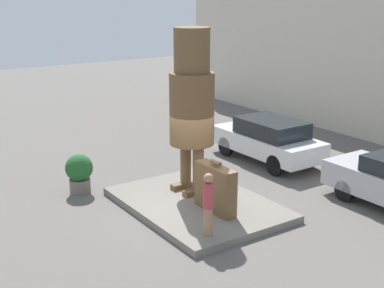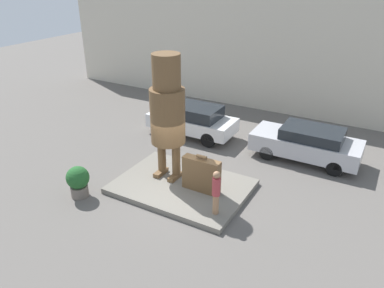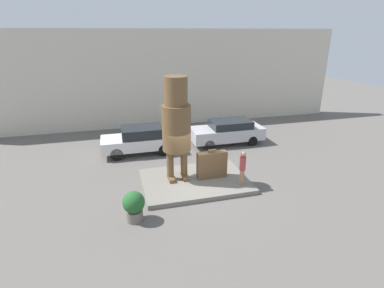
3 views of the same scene
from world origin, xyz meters
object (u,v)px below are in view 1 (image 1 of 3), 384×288
(giant_suitcase, at_px, (215,188))
(parked_car_white, at_px, (268,139))
(tourist, at_px, (208,202))
(planter_pot, at_px, (79,172))
(statue_figure, at_px, (192,98))

(giant_suitcase, relative_size, parked_car_white, 0.33)
(tourist, bearing_deg, parked_car_white, 125.83)
(tourist, distance_m, planter_pot, 5.06)
(statue_figure, height_order, parked_car_white, statue_figure)
(statue_figure, bearing_deg, giant_suitcase, -11.44)
(statue_figure, bearing_deg, tourist, -26.64)
(giant_suitcase, bearing_deg, planter_pot, -149.16)
(parked_car_white, bearing_deg, giant_suitcase, 122.77)
(giant_suitcase, bearing_deg, tourist, -43.18)
(parked_car_white, bearing_deg, statue_figure, 107.26)
(statue_figure, distance_m, parked_car_white, 4.84)
(statue_figure, bearing_deg, parked_car_white, 107.26)
(statue_figure, distance_m, giant_suitcase, 2.68)
(planter_pot, bearing_deg, statue_figure, 49.49)
(statue_figure, distance_m, tourist, 3.55)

